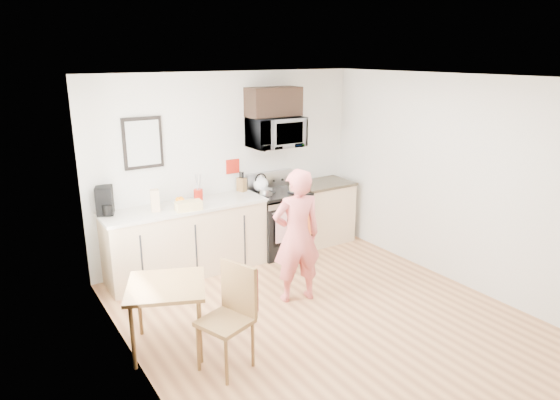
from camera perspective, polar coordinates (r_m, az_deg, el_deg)
floor at (r=5.68m, az=5.43°, el=-13.52°), size 4.60×4.60×0.00m
back_wall at (r=7.04m, az=-5.84°, el=3.82°), size 4.00×0.04×2.60m
front_wall at (r=3.76m, az=28.31°, el=-9.60°), size 4.00×0.04×2.60m
left_wall at (r=4.27m, az=-15.87°, el=-5.15°), size 0.04×4.60×2.60m
right_wall at (r=6.55m, az=19.73°, el=1.97°), size 0.04×4.60×2.60m
ceiling at (r=4.93m, az=6.27°, el=13.71°), size 4.00×4.60×0.04m
window at (r=4.94m, az=-18.44°, el=0.61°), size 0.06×1.40×1.50m
cabinet_left at (r=6.71m, az=-10.58°, el=-4.62°), size 2.10×0.60×0.90m
countertop_left at (r=6.55m, az=-10.80°, el=-0.78°), size 2.14×0.64×0.04m
cabinet_right at (r=7.75m, az=4.83°, el=-1.48°), size 0.84×0.60×0.90m
countertop_right at (r=7.62m, az=4.91°, el=1.88°), size 0.88×0.64×0.04m
range at (r=7.30m, az=-0.07°, el=-2.68°), size 0.76×0.70×1.16m
microwave at (r=7.07m, az=-0.53°, el=7.75°), size 0.76×0.51×0.42m
upper_cabinet at (r=7.05m, az=-0.74°, el=11.17°), size 0.76×0.35×0.40m
wall_art at (r=6.49m, az=-15.40°, el=6.30°), size 0.50×0.04×0.65m
wall_trivet at (r=7.05m, az=-5.42°, el=3.85°), size 0.20×0.02×0.20m
person at (r=5.78m, az=1.93°, el=-4.13°), size 0.65×0.51×1.60m
dining_table at (r=5.02m, az=-12.86°, el=-10.21°), size 0.84×0.84×0.69m
chair at (r=4.70m, az=-5.17°, el=-11.38°), size 0.57×0.54×0.99m
knife_block at (r=7.10m, az=-4.41°, el=1.78°), size 0.12×0.15×0.19m
utensil_crock at (r=6.71m, az=-9.34°, el=1.16°), size 0.12×0.12×0.36m
fruit_bowl at (r=6.59m, az=-11.42°, el=-0.19°), size 0.27×0.27×0.09m
milk_carton at (r=6.36m, az=-14.09°, el=-0.05°), size 0.13×0.13×0.27m
coffee_maker at (r=6.40m, az=-19.37°, el=-0.16°), size 0.26×0.32×0.34m
bread_bag at (r=6.32m, az=-10.39°, el=-0.64°), size 0.34×0.18×0.12m
cake at (r=7.13m, az=1.91°, el=1.30°), size 0.26×0.26×0.09m
kettle at (r=7.11m, az=-2.21°, el=1.88°), size 0.21×0.21×0.27m
pot at (r=6.95m, az=-1.60°, el=0.92°), size 0.18×0.30×0.09m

